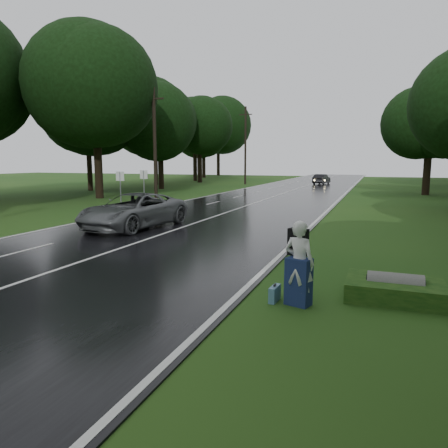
{
  "coord_description": "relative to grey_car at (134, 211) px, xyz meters",
  "views": [
    {
      "loc": [
        8.84,
        -9.18,
        3.25
      ],
      "look_at": [
        3.94,
        3.88,
        1.1
      ],
      "focal_mm": 33.02,
      "sensor_mm": 36.0,
      "label": 1
    }
  ],
  "objects": [
    {
      "name": "hitchhiker",
      "position": [
        9.4,
        -7.86,
        0.04
      ],
      "size": [
        0.82,
        0.78,
        1.95
      ],
      "color": "silver",
      "rests_on": "ground"
    },
    {
      "name": "road",
      "position": [
        2.14,
        12.29,
        -0.85
      ],
      "size": [
        12.0,
        140.0,
        0.04
      ],
      "primitive_type": "cube",
      "color": "black",
      "rests_on": "ground"
    },
    {
      "name": "utility_pole_far",
      "position": [
        -6.36,
        37.62,
        -0.87
      ],
      "size": [
        1.8,
        0.28,
        10.45
      ],
      "primitive_type": null,
      "color": "black",
      "rests_on": "ground"
    },
    {
      "name": "road_sign_b",
      "position": [
        -5.06,
        9.22,
        -0.87
      ],
      "size": [
        0.61,
        0.1,
        2.55
      ],
      "primitive_type": null,
      "color": "white",
      "rests_on": "ground"
    },
    {
      "name": "road_sign_a",
      "position": [
        -5.06,
        6.28,
        -0.87
      ],
      "size": [
        0.61,
        0.1,
        2.53
      ],
      "primitive_type": null,
      "color": "white",
      "rests_on": "ground"
    },
    {
      "name": "lane_center",
      "position": [
        2.14,
        12.29,
        -0.82
      ],
      "size": [
        0.12,
        140.0,
        0.01
      ],
      "primitive_type": "cube",
      "color": "silver",
      "rests_on": "road"
    },
    {
      "name": "culvert",
      "position": [
        11.47,
        -6.65,
        -0.87
      ],
      "size": [
        1.25,
        0.63,
        0.63
      ],
      "primitive_type": "cylinder",
      "rotation": [
        0.0,
        1.57,
        0.0
      ],
      "color": "slate",
      "rests_on": "ground"
    },
    {
      "name": "grey_car",
      "position": [
        0.0,
        0.0,
        0.0
      ],
      "size": [
        3.44,
        6.23,
        1.65
      ],
      "primitive_type": "imported",
      "rotation": [
        0.0,
        0.0,
        6.16
      ],
      "color": "#55585A",
      "rests_on": "road"
    },
    {
      "name": "far_car",
      "position": [
        3.54,
        41.31,
        -0.15
      ],
      "size": [
        2.05,
        4.31,
        1.36
      ],
      "primitive_type": "imported",
      "rotation": [
        0.0,
        0.0,
        2.99
      ],
      "color": "black",
      "rests_on": "road"
    },
    {
      "name": "tree_left_e",
      "position": [
        -12.69,
        25.42,
        -0.87
      ],
      "size": [
        8.18,
        8.18,
        12.78
      ],
      "primitive_type": null,
      "color": "black",
      "rests_on": "ground"
    },
    {
      "name": "tree_left_d",
      "position": [
        -11.84,
        12.94,
        -0.87
      ],
      "size": [
        10.62,
        10.62,
        16.59
      ],
      "primitive_type": null,
      "color": "black",
      "rests_on": "ground"
    },
    {
      "name": "tree_right_e",
      "position": [
        15.21,
        26.81,
        -0.87
      ],
      "size": [
        8.0,
        8.0,
        12.5
      ],
      "primitive_type": null,
      "color": "black",
      "rests_on": "ground"
    },
    {
      "name": "tree_left_f",
      "position": [
        -14.32,
        40.13,
        -0.87
      ],
      "size": [
        9.75,
        9.75,
        15.24
      ],
      "primitive_type": null,
      "color": "black",
      "rests_on": "ground"
    },
    {
      "name": "utility_pole_mid",
      "position": [
        -6.36,
        13.18,
        -0.87
      ],
      "size": [
        1.8,
        0.28,
        9.07
      ],
      "primitive_type": null,
      "color": "black",
      "rests_on": "ground"
    },
    {
      "name": "suitcase",
      "position": [
        8.84,
        -7.82,
        -0.69
      ],
      "size": [
        0.18,
        0.52,
        0.36
      ],
      "primitive_type": "cube",
      "rotation": [
        0.0,
        0.0,
        6.21
      ],
      "color": "teal",
      "rests_on": "ground"
    },
    {
      "name": "ground",
      "position": [
        2.14,
        -7.71,
        -0.87
      ],
      "size": [
        160.0,
        160.0,
        0.0
      ],
      "primitive_type": "plane",
      "color": "#254A16",
      "rests_on": "ground"
    }
  ]
}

